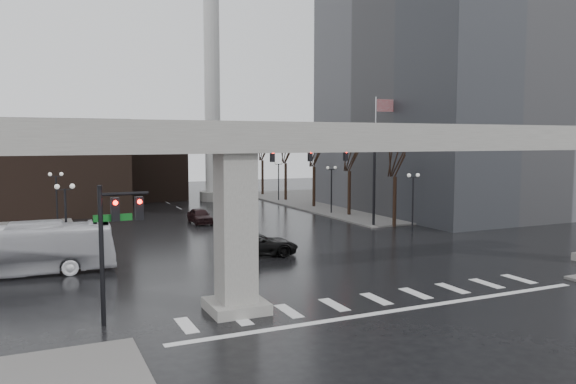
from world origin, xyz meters
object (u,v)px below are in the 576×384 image
Objects in this scene: pickup_truck at (258,245)px; city_bus at (16,250)px; signal_mast_arm at (338,163)px; far_car at (200,216)px.

city_bus reaches higher than pickup_truck.
signal_mast_arm is 26.70m from city_bus.
pickup_truck reaches higher than far_car.
far_car is at bearing 9.12° from pickup_truck.
city_bus is at bearing -164.37° from signal_mast_arm.
city_bus is at bearing 98.89° from pickup_truck.
signal_mast_arm is 2.86× the size of far_car.
city_bus is (-25.37, -7.10, -4.29)m from signal_mast_arm.
pickup_truck is 1.30× the size of far_car.
signal_mast_arm reaches higher than pickup_truck.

